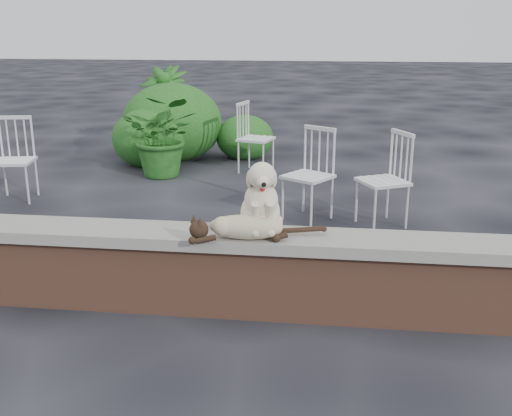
# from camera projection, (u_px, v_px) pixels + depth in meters

# --- Properties ---
(ground) EXTENTS (60.00, 60.00, 0.00)m
(ground) POSITION_uv_depth(u_px,v_px,m) (277.00, 312.00, 4.25)
(ground) COLOR black
(ground) RESTS_ON ground
(brick_wall) EXTENTS (6.00, 0.30, 0.50)m
(brick_wall) POSITION_uv_depth(u_px,v_px,m) (278.00, 280.00, 4.17)
(brick_wall) COLOR brown
(brick_wall) RESTS_ON ground
(capstone) EXTENTS (6.20, 0.40, 0.08)m
(capstone) POSITION_uv_depth(u_px,v_px,m) (278.00, 240.00, 4.09)
(capstone) COLOR slate
(capstone) RESTS_ON brick_wall
(dog) EXTENTS (0.43, 0.51, 0.52)m
(dog) POSITION_uv_depth(u_px,v_px,m) (260.00, 195.00, 4.05)
(dog) COLOR beige
(dog) RESTS_ON capstone
(cat) EXTENTS (1.12, 0.48, 0.18)m
(cat) POSITION_uv_depth(u_px,v_px,m) (245.00, 226.00, 3.97)
(cat) COLOR #C2AE8A
(cat) RESTS_ON capstone
(chair_b) EXTENTS (0.78, 0.78, 0.94)m
(chair_b) POSITION_uv_depth(u_px,v_px,m) (308.00, 175.00, 6.15)
(chair_b) COLOR white
(chair_b) RESTS_ON ground
(chair_d) EXTENTS (0.75, 0.75, 0.94)m
(chair_d) POSITION_uv_depth(u_px,v_px,m) (383.00, 180.00, 5.96)
(chair_d) COLOR white
(chair_d) RESTS_ON ground
(chair_e) EXTENTS (0.69, 0.69, 0.94)m
(chair_e) POSITION_uv_depth(u_px,v_px,m) (256.00, 138.00, 8.15)
(chair_e) COLOR white
(chair_e) RESTS_ON ground
(chair_a) EXTENTS (0.65, 0.65, 0.94)m
(chair_a) POSITION_uv_depth(u_px,v_px,m) (13.00, 160.00, 6.83)
(chair_a) COLOR white
(chair_a) RESTS_ON ground
(potted_plant_a) EXTENTS (0.97, 0.84, 1.08)m
(potted_plant_a) POSITION_uv_depth(u_px,v_px,m) (164.00, 136.00, 7.89)
(potted_plant_a) COLOR #194D16
(potted_plant_a) RESTS_ON ground
(potted_plant_b) EXTENTS (0.89, 0.89, 1.33)m
(potted_plant_b) POSITION_uv_depth(u_px,v_px,m) (164.00, 109.00, 9.42)
(potted_plant_b) COLOR #194D16
(potted_plant_b) RESTS_ON ground
(shrubbery) EXTENTS (2.25, 1.67, 1.18)m
(shrubbery) POSITION_uv_depth(u_px,v_px,m) (176.00, 128.00, 8.91)
(shrubbery) COLOR #194D16
(shrubbery) RESTS_ON ground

